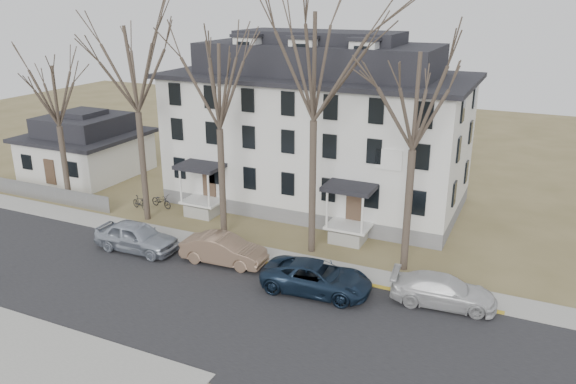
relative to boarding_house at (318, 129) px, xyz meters
The scene contains 18 objects.
ground 18.85m from the boarding_house, 83.64° to the right, with size 120.00×120.00×0.00m, color olive.
main_road 16.96m from the boarding_house, 82.85° to the right, with size 120.00×10.00×0.04m, color #27272A.
far_sidewalk 11.49m from the boarding_house, 78.64° to the right, with size 120.00×2.00×0.08m, color #A09F97.
yellow_curb 13.99m from the boarding_house, 57.18° to the right, with size 14.00×0.25×0.06m, color gold.
boarding_house is the anchor object (origin of this frame).
small_house 20.34m from the boarding_house, behind, with size 8.70×8.70×5.00m.
fence 21.48m from the boarding_house, 156.01° to the right, with size 14.00×0.06×1.20m, color gray.
tree_far_left 13.12m from the boarding_house, 137.82° to the right, with size 8.40×8.40×13.72m.
tree_mid_left 9.66m from the boarding_house, 110.20° to the right, with size 7.80×7.80×12.74m.
tree_center 10.39m from the boarding_house, 69.80° to the right, with size 9.00×9.00×14.70m.
tree_mid_right 12.51m from the boarding_house, 43.81° to the right, with size 7.80×7.80×12.74m.
tree_bungalow 18.17m from the boarding_house, 152.99° to the right, with size 6.60×6.60×10.78m.
car_silver 14.70m from the boarding_house, 116.93° to the right, with size 2.05×5.10×1.74m, color #A0A8B6.
car_tan 12.63m from the boarding_house, 94.07° to the right, with size 1.69×4.85×1.60m, color #7F634D.
car_navy 14.31m from the boarding_house, 67.87° to the right, with size 2.57×5.58×1.55m, color #152337.
car_white 16.44m from the boarding_house, 45.02° to the right, with size 2.05×5.04×1.46m, color silver.
bicycle_left 12.21m from the boarding_house, 147.30° to the right, with size 0.65×1.87×0.98m, color black.
bicycle_right 13.57m from the boarding_house, 146.46° to the right, with size 0.46×1.63×0.98m, color black.
Camera 1 is at (12.42, -18.16, 14.21)m, focal length 35.00 mm.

